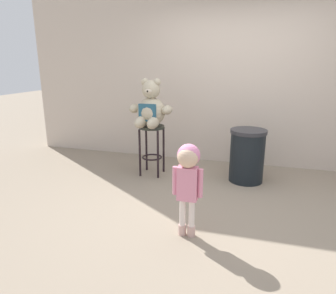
{
  "coord_description": "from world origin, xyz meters",
  "views": [
    {
      "loc": [
        0.33,
        -3.32,
        1.65
      ],
      "look_at": [
        -0.69,
        0.17,
        0.63
      ],
      "focal_mm": 32.9,
      "sensor_mm": 36.0,
      "label": 1
    }
  ],
  "objects_px": {
    "bar_stool_with_teddy": "(152,140)",
    "teddy_bear": "(151,109)",
    "child_walking": "(188,171)",
    "trash_bin": "(247,155)"
  },
  "relations": [
    {
      "from": "bar_stool_with_teddy",
      "to": "trash_bin",
      "type": "bearing_deg",
      "value": 4.45
    },
    {
      "from": "bar_stool_with_teddy",
      "to": "teddy_bear",
      "type": "distance_m",
      "value": 0.47
    },
    {
      "from": "bar_stool_with_teddy",
      "to": "teddy_bear",
      "type": "xyz_separation_m",
      "value": [
        0.0,
        -0.03,
        0.47
      ]
    },
    {
      "from": "teddy_bear",
      "to": "child_walking",
      "type": "relative_size",
      "value": 0.73
    },
    {
      "from": "teddy_bear",
      "to": "trash_bin",
      "type": "relative_size",
      "value": 0.91
    },
    {
      "from": "bar_stool_with_teddy",
      "to": "child_walking",
      "type": "height_order",
      "value": "child_walking"
    },
    {
      "from": "bar_stool_with_teddy",
      "to": "trash_bin",
      "type": "height_order",
      "value": "trash_bin"
    },
    {
      "from": "bar_stool_with_teddy",
      "to": "child_walking",
      "type": "relative_size",
      "value": 0.81
    },
    {
      "from": "bar_stool_with_teddy",
      "to": "teddy_bear",
      "type": "relative_size",
      "value": 1.1
    },
    {
      "from": "trash_bin",
      "to": "teddy_bear",
      "type": "bearing_deg",
      "value": -174.22
    }
  ]
}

